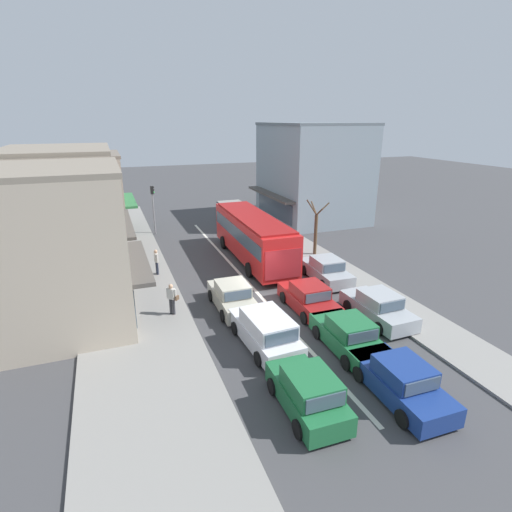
{
  "coord_description": "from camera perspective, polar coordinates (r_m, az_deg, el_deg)",
  "views": [
    {
      "loc": [
        -7.46,
        -18.26,
        9.5
      ],
      "look_at": [
        1.0,
        4.29,
        1.2
      ],
      "focal_mm": 28.0,
      "sensor_mm": 36.0,
      "label": 1
    }
  ],
  "objects": [
    {
      "name": "hatchback_adjacent_lane_trail",
      "position": [
        14.4,
        7.43,
        -18.81
      ],
      "size": [
        1.88,
        3.73,
        1.54
      ],
      "color": "#1E6638",
      "rests_on": "ground"
    },
    {
      "name": "pedestrian_with_handbag_near",
      "position": [
        20.46,
        -11.93,
        -5.78
      ],
      "size": [
        0.57,
        0.54,
        1.63
      ],
      "color": "#333338",
      "rests_on": "sidewalk_left"
    },
    {
      "name": "shopfront_far_end",
      "position": [
        37.23,
        -24.68,
        7.85
      ],
      "size": [
        9.01,
        7.25,
        6.8
      ],
      "color": "gray",
      "rests_on": "ground"
    },
    {
      "name": "wagon_behind_bus_mid",
      "position": [
        17.7,
        1.37,
        -10.64
      ],
      "size": [
        2.1,
        4.58,
        1.58
      ],
      "color": "silver",
      "rests_on": "ground"
    },
    {
      "name": "lane_centre_line",
      "position": [
        25.33,
        -1.88,
        -3.02
      ],
      "size": [
        0.2,
        28.0,
        0.01
      ],
      "primitive_type": "cube",
      "color": "silver",
      "rests_on": "ground"
    },
    {
      "name": "sedan_queue_gap_filler",
      "position": [
        15.72,
        19.99,
        -16.51
      ],
      "size": [
        1.97,
        4.24,
        1.47
      ],
      "color": "navy",
      "rests_on": "ground"
    },
    {
      "name": "shopfront_mid_block",
      "position": [
        28.86,
        -25.68,
        5.96
      ],
      "size": [
        7.25,
        9.07,
        7.83
      ],
      "color": "#B2A38E",
      "rests_on": "ground"
    },
    {
      "name": "parked_sedan_kerb_second",
      "position": [
        24.97,
        9.98,
        -2.02
      ],
      "size": [
        2.01,
        4.26,
        1.47
      ],
      "color": "#9EA3A8",
      "rests_on": "ground"
    },
    {
      "name": "sidewalk_left",
      "position": [
        26.04,
        -17.69,
        -3.17
      ],
      "size": [
        5.2,
        44.0,
        0.14
      ],
      "primitive_type": "cube",
      "color": "gray",
      "rests_on": "ground"
    },
    {
      "name": "sedan_queue_far_back",
      "position": [
        17.94,
        13.17,
        -11.07
      ],
      "size": [
        1.99,
        4.25,
        1.47
      ],
      "color": "#1E6638",
      "rests_on": "ground"
    },
    {
      "name": "sedan_behind_bus_near",
      "position": [
        21.06,
        -3.37,
        -5.84
      ],
      "size": [
        1.94,
        4.22,
        1.47
      ],
      "color": "#B7B29E",
      "rests_on": "ground"
    },
    {
      "name": "building_right_far",
      "position": [
        39.99,
        8.07,
        11.76
      ],
      "size": [
        9.05,
        10.05,
        9.17
      ],
      "color": "#84939E",
      "rests_on": "ground"
    },
    {
      "name": "pedestrian_browsing_midblock",
      "position": [
        25.88,
        -14.03,
        -0.6
      ],
      "size": [
        0.25,
        0.57,
        1.63
      ],
      "color": "#232838",
      "rests_on": "sidewalk_left"
    },
    {
      "name": "kerb_right",
      "position": [
        29.4,
        8.36,
        0.07
      ],
      "size": [
        2.8,
        44.0,
        0.12
      ],
      "primitive_type": "cube",
      "color": "gray",
      "rests_on": "ground"
    },
    {
      "name": "street_tree_right",
      "position": [
        29.07,
        8.54,
        3.73
      ],
      "size": [
        1.85,
        1.74,
        4.19
      ],
      "color": "brown",
      "rests_on": "ground"
    },
    {
      "name": "city_bus",
      "position": [
        27.75,
        -0.47,
        3.07
      ],
      "size": [
        2.91,
        10.91,
        3.23
      ],
      "color": "red",
      "rests_on": "ground"
    },
    {
      "name": "parked_sedan_kerb_front",
      "position": [
        20.79,
        17.02,
        -7.04
      ],
      "size": [
        1.96,
        4.23,
        1.47
      ],
      "color": "#9EA3A8",
      "rests_on": "ground"
    },
    {
      "name": "shopfront_corner_near",
      "position": [
        20.8,
        -27.18,
        0.86
      ],
      "size": [
        7.63,
        7.27,
        7.55
      ],
      "color": "#B2A38E",
      "rests_on": "ground"
    },
    {
      "name": "ground_plane",
      "position": [
        21.9,
        1.51,
        -6.71
      ],
      "size": [
        140.0,
        140.0,
        0.0
      ],
      "primitive_type": "plane",
      "color": "#3F3F42"
    },
    {
      "name": "traffic_light_downstreet",
      "position": [
        35.16,
        -14.51,
        7.51
      ],
      "size": [
        0.32,
        0.24,
        4.2
      ],
      "color": "gray",
      "rests_on": "ground"
    },
    {
      "name": "sedan_adjacent_lane_lead",
      "position": [
        21.01,
        7.54,
        -6.05
      ],
      "size": [
        1.91,
        4.21,
        1.47
      ],
      "color": "maroon",
      "rests_on": "ground"
    }
  ]
}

